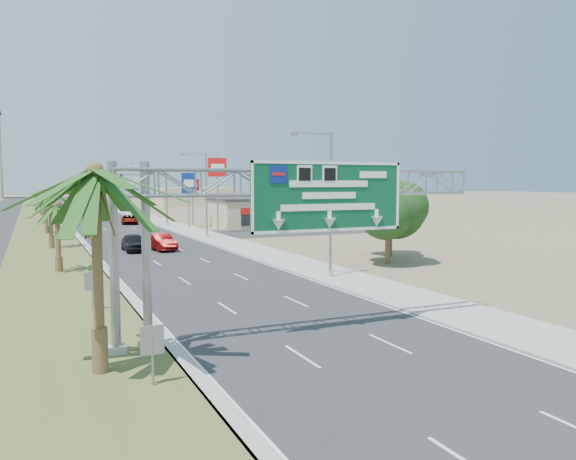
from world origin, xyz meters
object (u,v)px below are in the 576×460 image
(car_mid_lane, at_px, (161,242))
(car_right_lane, at_px, (130,220))
(car_far, at_px, (91,221))
(sign_gantry, at_px, (292,195))
(pole_sign_red_far, at_px, (192,188))
(palm_near, at_px, (95,173))
(pole_sign_red_near, at_px, (217,172))
(store_building, at_px, (274,213))
(car_left_lane, at_px, (134,243))
(signal_mast, at_px, (153,194))
(pole_sign_blue, at_px, (189,186))

(car_mid_lane, height_order, car_right_lane, car_mid_lane)
(car_mid_lane, relative_size, car_far, 1.04)
(sign_gantry, height_order, pole_sign_red_far, sign_gantry)
(palm_near, relative_size, car_far, 1.75)
(pole_sign_red_near, relative_size, pole_sign_red_far, 1.37)
(car_right_lane, bearing_deg, car_mid_lane, -87.79)
(store_building, height_order, pole_sign_red_near, pole_sign_red_near)
(car_right_lane, bearing_deg, car_left_lane, -91.78)
(signal_mast, distance_m, store_building, 18.08)
(car_mid_lane, distance_m, pole_sign_red_near, 19.93)
(signal_mast, distance_m, car_right_lane, 8.23)
(palm_near, height_order, car_right_lane, palm_near)
(car_mid_lane, height_order, car_far, car_mid_lane)
(palm_near, height_order, pole_sign_red_far, palm_near)
(palm_near, xyz_separation_m, car_far, (6.27, 71.45, -6.24))
(pole_sign_blue, bearing_deg, car_far, 135.85)
(signal_mast, bearing_deg, palm_near, -102.66)
(car_far, xyz_separation_m, pole_sign_blue, (12.33, -11.97, 5.39))
(palm_near, bearing_deg, car_far, 84.98)
(store_building, xyz_separation_m, car_right_lane, (-19.24, 12.67, -1.27))
(sign_gantry, relative_size, car_left_lane, 3.36)
(pole_sign_red_near, bearing_deg, car_mid_lane, -124.51)
(pole_sign_blue, xyz_separation_m, pole_sign_red_far, (2.26, 6.43, -0.40))
(store_building, relative_size, car_mid_lane, 3.62)
(car_right_lane, distance_m, car_far, 5.75)
(car_mid_lane, distance_m, pole_sign_blue, 27.11)
(car_far, bearing_deg, car_mid_lane, -93.20)
(car_right_lane, height_order, car_far, car_right_lane)
(car_right_lane, height_order, pole_sign_red_far, pole_sign_red_far)
(store_building, distance_m, car_right_lane, 23.07)
(car_right_lane, xyz_separation_m, pole_sign_red_far, (8.90, -4.76, 4.95))
(store_building, distance_m, car_far, 28.36)
(car_left_lane, relative_size, pole_sign_red_near, 0.50)
(sign_gantry, distance_m, car_mid_lane, 33.07)
(car_mid_lane, bearing_deg, pole_sign_red_near, 48.55)
(sign_gantry, height_order, signal_mast, signal_mast)
(sign_gantry, relative_size, signal_mast, 1.63)
(palm_near, xyz_separation_m, pole_sign_red_near, (19.91, 49.92, 0.93))
(pole_sign_red_far, bearing_deg, car_left_lane, -114.28)
(signal_mast, height_order, car_mid_lane, signal_mast)
(car_far, bearing_deg, car_left_lane, -97.08)
(car_mid_lane, bearing_deg, car_left_lane, 167.11)
(store_building, xyz_separation_m, car_mid_lane, (-21.86, -23.45, -1.18))
(car_left_lane, relative_size, car_right_lane, 0.95)
(palm_near, bearing_deg, pole_sign_blue, 72.64)
(pole_sign_blue, distance_m, pole_sign_red_far, 6.83)
(pole_sign_red_near, bearing_deg, sign_gantry, -103.78)
(sign_gantry, xyz_separation_m, palm_near, (-8.14, -1.93, 0.87))
(pole_sign_red_near, bearing_deg, signal_mast, 111.49)
(car_mid_lane, relative_size, pole_sign_red_near, 0.50)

